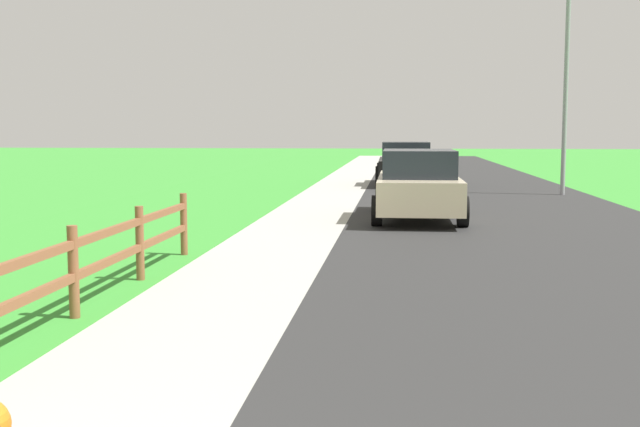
% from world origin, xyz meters
% --- Properties ---
extents(ground_plane, '(120.00, 120.00, 0.00)m').
position_xyz_m(ground_plane, '(0.00, 25.00, 0.00)').
color(ground_plane, '#379030').
extents(road_asphalt, '(7.00, 66.00, 0.01)m').
position_xyz_m(road_asphalt, '(3.50, 27.00, 0.00)').
color(road_asphalt, '#292929').
rests_on(road_asphalt, ground).
extents(curb_concrete, '(6.00, 66.00, 0.01)m').
position_xyz_m(curb_concrete, '(-3.00, 27.00, 0.00)').
color(curb_concrete, '#A8A79C').
rests_on(curb_concrete, ground).
extents(grass_verge, '(5.00, 66.00, 0.00)m').
position_xyz_m(grass_verge, '(-4.50, 27.00, 0.01)').
color(grass_verge, '#379030').
rests_on(grass_verge, ground).
extents(rail_fence, '(0.11, 10.61, 0.99)m').
position_xyz_m(rail_fence, '(-2.28, 5.51, 0.58)').
color(rail_fence, brown).
rests_on(rail_fence, ground).
extents(parked_suv_beige, '(1.99, 4.76, 1.55)m').
position_xyz_m(parked_suv_beige, '(1.54, 16.30, 0.77)').
color(parked_suv_beige, '#C6B793').
rests_on(parked_suv_beige, ground).
extents(parked_car_black, '(2.16, 4.82, 1.57)m').
position_xyz_m(parked_car_black, '(1.34, 27.26, 0.78)').
color(parked_car_black, black).
rests_on(parked_car_black, ground).
extents(street_lamp, '(1.17, 0.20, 7.26)m').
position_xyz_m(street_lamp, '(6.24, 23.34, 4.25)').
color(street_lamp, gray).
rests_on(street_lamp, ground).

